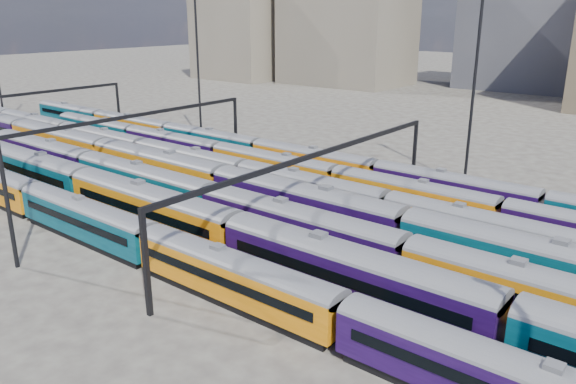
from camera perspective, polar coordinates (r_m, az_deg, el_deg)
The scene contains 13 objects.
ground at distance 60.51m, azimuth -4.72°, elevation -1.87°, with size 500.00×500.00×0.00m, color #3D3833.
rake_0 at distance 35.74m, azimuth 5.73°, elevation -12.32°, with size 112.80×2.75×4.62m.
rake_1 at distance 46.96m, azimuth -5.25°, elevation -4.05°, with size 133.62×3.26×5.50m.
rake_2 at distance 49.02m, azimuth 0.90°, elevation -3.20°, with size 105.71×3.10×5.22m.
rake_3 at distance 61.50m, azimuth -6.68°, elevation 1.18°, with size 131.75×3.21×5.42m.
rake_4 at distance 72.75m, azimuth -10.05°, elevation 3.32°, with size 133.10×2.78×4.67m.
rake_5 at distance 59.57m, azimuth 12.36°, elevation -0.10°, with size 131.09×2.74×4.60m.
rake_6 at distance 77.58m, azimuth -3.09°, elevation 4.44°, with size 111.98×2.73×4.59m.
gantry_0 at distance 99.37m, azimuth -26.55°, elevation 8.14°, with size 0.35×40.35×8.03m.
gantry_1 at distance 73.55m, azimuth -16.35°, elevation 6.50°, with size 0.35×40.35×8.03m.
gantry_2 at distance 52.37m, azimuth 3.09°, elevation 2.82°, with size 0.35×40.35×8.03m.
mast_1 at distance 94.07m, azimuth -9.19°, elevation 13.73°, with size 1.40×0.50×25.60m.
mast_3 at distance 69.87m, azimuth 18.53°, elevation 11.71°, with size 1.40×0.50×25.60m.
Camera 1 is at (39.43, -41.15, 20.32)m, focal length 35.00 mm.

